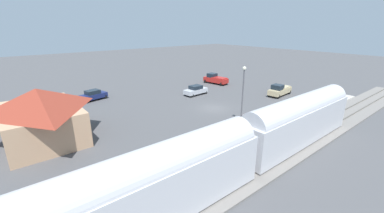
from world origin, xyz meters
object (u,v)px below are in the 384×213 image
station_building (40,114)px  light_pole_near_platform (243,89)px  passenger_train (245,142)px  pickup_tan (280,90)px  pickup_red (215,79)px  sedan_silver (196,90)px  sedan_navy (93,95)px  pedestrian_on_platform (296,109)px

station_building → light_pole_near_platform: light_pole_near_platform is taller
passenger_train → pickup_tan: passenger_train is taller
pickup_red → pickup_tan: size_ratio=1.01×
station_building → sedan_silver: station_building is taller
pickup_tan → passenger_train: bearing=115.7°
sedan_silver → light_pole_near_platform: (-14.76, 5.05, 3.87)m
light_pole_near_platform → pickup_red: bearing=-36.8°
station_building → pickup_red: size_ratio=1.95×
passenger_train → pickup_tan: 26.91m
passenger_train → pickup_red: bearing=-40.4°
passenger_train → sedan_silver: size_ratio=7.39×
pickup_red → sedan_silver: 10.09m
passenger_train → sedan_navy: bearing=5.3°
sedan_navy → sedan_silver: same height
pedestrian_on_platform → station_building: bearing=63.4°
light_pole_near_platform → passenger_train: bearing=131.2°
sedan_silver → light_pole_near_platform: light_pole_near_platform is taller
passenger_train → pedestrian_on_platform: bearing=-75.7°
passenger_train → light_pole_near_platform: bearing=-48.8°
pickup_tan → sedan_silver: (9.90, 11.37, -0.15)m
pickup_red → sedan_silver: bearing=114.9°
light_pole_near_platform → pickup_tan: bearing=-73.5°
station_building → sedan_silver: 25.13m
sedan_navy → light_pole_near_platform: 25.74m
pickup_red → light_pole_near_platform: 24.02m
station_building → light_pole_near_platform: 22.75m
passenger_train → pickup_red: (25.81, -21.97, -1.83)m
passenger_train → pedestrian_on_platform: (4.05, -15.91, -1.58)m
pickup_red → light_pole_near_platform: (-19.01, 14.21, 3.72)m
station_building → sedan_navy: (11.95, -9.18, -2.15)m
pedestrian_on_platform → sedan_silver: (17.51, 3.09, -0.40)m
pickup_red → passenger_train: bearing=139.6°
pedestrian_on_platform → pickup_tan: bearing=-47.4°
passenger_train → sedan_navy: passenger_train is taller
passenger_train → sedan_navy: 30.15m
station_building → pedestrian_on_platform: station_building is taller
pickup_red → sedan_silver: pickup_red is taller
pickup_tan → light_pole_near_platform: light_pole_near_platform is taller
sedan_navy → sedan_silver: (-8.39, -15.60, 0.00)m
sedan_silver → light_pole_near_platform: size_ratio=0.61×
pickup_red → sedan_navy: 25.10m
sedan_silver → pedestrian_on_platform: bearing=-170.0°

